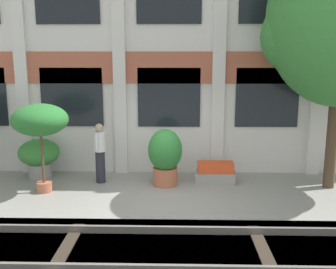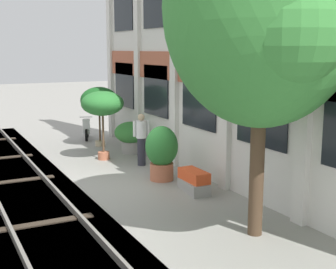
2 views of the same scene
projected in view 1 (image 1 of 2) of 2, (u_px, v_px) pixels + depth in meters
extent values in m
plane|color=gray|center=(167.00, 202.00, 9.41)|extent=(80.00, 80.00, 0.00)
cube|color=silver|center=(169.00, 33.00, 11.24)|extent=(14.11, 0.50, 8.15)
cube|color=#AD5B42|center=(169.00, 68.00, 11.17)|extent=(14.11, 0.06, 0.90)
cube|color=silver|center=(19.00, 32.00, 11.03)|extent=(0.36, 0.16, 8.15)
cube|color=silver|center=(118.00, 32.00, 10.97)|extent=(0.36, 0.16, 8.15)
cube|color=silver|center=(220.00, 32.00, 10.90)|extent=(0.36, 0.16, 8.15)
cube|color=silver|center=(322.00, 32.00, 10.83)|extent=(0.36, 0.16, 8.15)
cube|color=black|center=(72.00, 97.00, 11.40)|extent=(1.81, 0.04, 1.70)
cube|color=black|center=(169.00, 98.00, 11.33)|extent=(1.81, 0.04, 1.70)
cube|color=black|center=(267.00, 98.00, 11.26)|extent=(1.81, 0.04, 1.70)
cube|color=#5B5449|center=(163.00, 258.00, 7.08)|extent=(22.11, 2.80, 0.28)
cube|color=slate|center=(161.00, 269.00, 6.34)|extent=(22.11, 0.07, 0.15)
cube|color=slate|center=(164.00, 230.00, 7.75)|extent=(22.11, 0.07, 0.15)
cube|color=#382D23|center=(65.00, 249.00, 7.10)|extent=(0.24, 2.10, 0.03)
cube|color=#382D23|center=(264.00, 252.00, 7.01)|extent=(0.24, 2.10, 0.03)
cylinder|color=#4C3826|center=(333.00, 129.00, 10.17)|extent=(0.28, 0.28, 3.16)
sphere|color=#388438|center=(301.00, 36.00, 9.91)|extent=(2.02, 2.02, 2.02)
cylinder|color=gray|center=(40.00, 170.00, 11.28)|extent=(0.65, 0.65, 0.41)
ellipsoid|color=#388438|center=(39.00, 152.00, 11.17)|extent=(1.16, 1.16, 0.75)
cylinder|color=#B76647|center=(165.00, 176.00, 10.63)|extent=(0.66, 0.66, 0.48)
ellipsoid|color=#2D7A33|center=(165.00, 150.00, 10.48)|extent=(0.91, 0.91, 1.13)
cylinder|color=#B76647|center=(44.00, 187.00, 10.11)|extent=(0.39, 0.39, 0.25)
cylinder|color=brown|center=(42.00, 155.00, 9.93)|extent=(0.07, 0.07, 1.46)
ellipsoid|color=#2D7A33|center=(40.00, 120.00, 9.75)|extent=(1.40, 1.40, 0.80)
cube|color=gray|center=(215.00, 177.00, 10.85)|extent=(1.12, 0.59, 0.29)
cube|color=#E04C23|center=(216.00, 167.00, 10.79)|extent=(0.97, 0.43, 0.28)
cylinder|color=#282833|center=(100.00, 167.00, 10.80)|extent=(0.26, 0.26, 0.88)
cylinder|color=silver|center=(100.00, 141.00, 10.65)|extent=(0.34, 0.34, 0.54)
sphere|color=tan|center=(99.00, 128.00, 10.58)|extent=(0.22, 0.22, 0.22)
cylinder|color=silver|center=(96.00, 142.00, 10.44)|extent=(0.09, 0.09, 0.49)
cylinder|color=silver|center=(102.00, 139.00, 10.86)|extent=(0.09, 0.09, 0.49)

